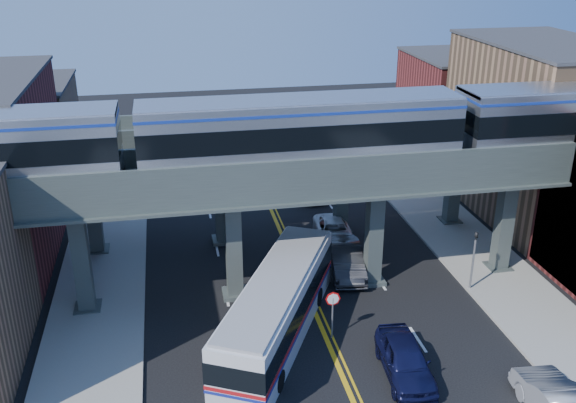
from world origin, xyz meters
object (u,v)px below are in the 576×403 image
Objects in this scene: stop_sign at (333,307)px; car_lane_b at (345,259)px; transit_train at (301,130)px; traffic_signal at (474,254)px; transit_bus at (278,309)px; car_lane_c at (334,232)px; car_lane_a at (405,359)px; car_lane_d at (307,182)px.

car_lane_b is at bearing 68.78° from stop_sign.
traffic_signal is (9.51, -2.00, -7.14)m from transit_train.
traffic_signal is (8.90, 3.00, 0.54)m from stop_sign.
traffic_signal is 0.33× the size of transit_bus.
stop_sign is 11.09m from car_lane_c.
car_lane_a is at bearing -82.72° from car_lane_b.
car_lane_a is at bearing -101.38° from transit_bus.
stop_sign is at bearing -99.40° from car_lane_c.
transit_train reaches higher than transit_bus.
transit_train reaches higher than car_lane_a.
transit_train is 12.49m from car_lane_a.
transit_train is at bearing -148.28° from car_lane_b.
car_lane_b is at bearing 94.84° from car_lane_a.
stop_sign is 0.21× the size of transit_bus.
transit_train is 10.39× the size of car_lane_a.
car_lane_c is (5.58, 10.06, -0.94)m from transit_bus.
car_lane_b is (5.16, 5.83, -0.77)m from transit_bus.
stop_sign is 0.52× the size of car_lane_c.
car_lane_d is at bearing 81.03° from stop_sign.
transit_bus is 2.32× the size of car_lane_b.
traffic_signal is 17.47m from car_lane_d.
transit_bus is (-2.06, -4.41, -7.80)m from transit_train.
car_lane_a is 0.83× the size of car_lane_d.
transit_bus is 19.68m from car_lane_d.
traffic_signal is 0.82× the size of car_lane_c.
transit_bus is (-2.66, 0.59, -0.12)m from stop_sign.
car_lane_c is at bearing 74.71° from stop_sign.
car_lane_d is (0.57, 12.99, -0.01)m from car_lane_b.
traffic_signal is 7.40m from car_lane_b.
car_lane_b is at bearing 24.62° from transit_train.
car_lane_d is at bearing 109.58° from traffic_signal.
car_lane_d is at bearing 94.89° from car_lane_c.
traffic_signal is at bearing -51.30° from transit_bus.
traffic_signal reaches higher than car_lane_b.
car_lane_a is 9.93m from car_lane_b.
transit_train is 9.19m from transit_bus.
car_lane_a is at bearing -93.17° from car_lane_d.
traffic_signal is 0.83× the size of car_lane_a.
car_lane_d is (3.07, 19.41, -0.90)m from stop_sign.
stop_sign is 0.64× the size of traffic_signal.
car_lane_d reaches higher than car_lane_c.
traffic_signal reaches higher than car_lane_d.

